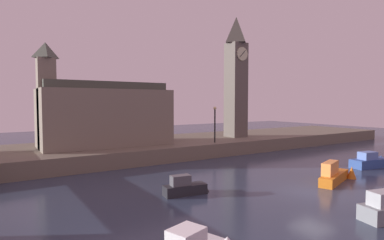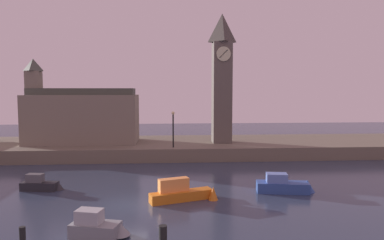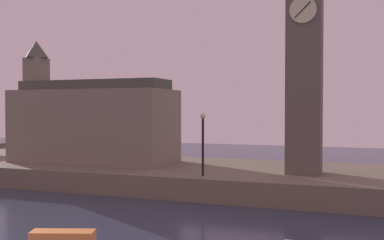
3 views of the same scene
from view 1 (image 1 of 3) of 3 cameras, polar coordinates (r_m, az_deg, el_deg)
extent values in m
plane|color=#2D384C|center=(23.25, 20.79, -12.06)|extent=(120.00, 120.00, 0.00)
cube|color=#6B6051|center=(38.25, -4.12, -4.76)|extent=(70.00, 12.00, 1.50)
cube|color=#5B544C|center=(42.22, 7.89, 5.30)|extent=(2.26, 2.26, 12.23)
cylinder|color=beige|center=(41.75, 9.02, 11.67)|extent=(1.71, 0.12, 1.71)
cube|color=black|center=(41.70, 9.09, 11.68)|extent=(1.03, 0.04, 1.00)
pyramid|color=#403A35|center=(43.22, 7.97, 15.71)|extent=(2.48, 2.48, 3.41)
cube|color=slate|center=(34.70, -15.15, 0.44)|extent=(13.14, 5.71, 5.87)
cube|color=slate|center=(33.38, -24.67, 2.62)|extent=(1.60, 1.60, 8.74)
pyramid|color=#474C42|center=(33.75, -24.88, 11.33)|extent=(1.76, 1.76, 1.49)
cube|color=#42473D|center=(34.71, -15.23, 5.95)|extent=(12.48, 3.43, 0.80)
cylinder|color=black|center=(35.81, 4.13, -1.11)|extent=(0.16, 0.16, 3.72)
sphere|color=#F2E099|center=(35.72, 4.14, 2.15)|extent=(0.36, 0.36, 0.36)
cube|color=orange|center=(26.53, 24.21, -9.48)|extent=(4.67, 2.37, 0.69)
cube|color=#FF9947|center=(25.92, 23.58, -7.92)|extent=(2.28, 1.33, 0.94)
cone|color=orange|center=(28.45, 26.78, -8.62)|extent=(1.08, 1.08, 1.15)
cube|color=#232328|center=(21.21, -1.27, -12.41)|extent=(2.93, 1.34, 0.66)
cube|color=#515156|center=(20.87, -2.08, -10.79)|extent=(1.34, 0.84, 0.66)
cone|color=#232328|center=(21.94, 1.95, -11.78)|extent=(0.98, 0.98, 0.71)
cube|color=#2D4C93|center=(34.02, 29.38, -6.76)|extent=(4.12, 1.99, 0.80)
cube|color=#5B7AC1|center=(33.49, 29.03, -5.61)|extent=(1.70, 1.20, 0.70)
cone|color=#2D4C93|center=(35.76, 30.87, -6.27)|extent=(1.43, 1.43, 0.99)
cube|color=#A8ADB2|center=(19.08, 31.16, -12.00)|extent=(1.52, 1.18, 0.74)
camera|label=2|loc=(23.40, 84.16, 4.86)|focal=32.65mm
camera|label=3|loc=(30.76, 55.28, 1.47)|focal=42.10mm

